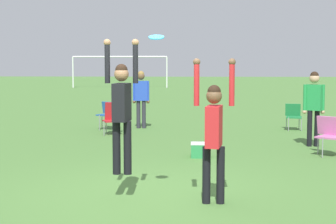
{
  "coord_description": "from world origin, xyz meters",
  "views": [
    {
      "loc": [
        0.76,
        -8.47,
        2.1
      ],
      "look_at": [
        0.36,
        -0.01,
        1.3
      ],
      "focal_mm": 60.0,
      "sensor_mm": 36.0,
      "label": 1
    }
  ],
  "objects_px": {
    "person_jumping": "(122,104)",
    "person_spectator_near": "(314,101)",
    "camping_chair_3": "(294,115)",
    "camping_chair_4": "(112,116)",
    "person_defending": "(214,127)",
    "camping_chair_0": "(109,113)",
    "person_spectator_far": "(141,94)",
    "camping_chair_2": "(330,133)",
    "cooler_box": "(201,150)",
    "frisbee": "(156,37)"
  },
  "relations": [
    {
      "from": "camping_chair_0",
      "to": "camping_chair_2",
      "type": "height_order",
      "value": "camping_chair_2"
    },
    {
      "from": "camping_chair_3",
      "to": "frisbee",
      "type": "bearing_deg",
      "value": 80.33
    },
    {
      "from": "cooler_box",
      "to": "camping_chair_0",
      "type": "bearing_deg",
      "value": 119.78
    },
    {
      "from": "person_jumping",
      "to": "person_defending",
      "type": "bearing_deg",
      "value": -90.0
    },
    {
      "from": "camping_chair_2",
      "to": "person_spectator_near",
      "type": "distance_m",
      "value": 1.41
    },
    {
      "from": "camping_chair_2",
      "to": "camping_chair_4",
      "type": "distance_m",
      "value": 6.17
    },
    {
      "from": "camping_chair_3",
      "to": "camping_chair_4",
      "type": "xyz_separation_m",
      "value": [
        -5.25,
        -1.24,
        0.05
      ]
    },
    {
      "from": "camping_chair_0",
      "to": "camping_chair_4",
      "type": "xyz_separation_m",
      "value": [
        0.28,
        -1.17,
        0.01
      ]
    },
    {
      "from": "camping_chair_3",
      "to": "cooler_box",
      "type": "height_order",
      "value": "camping_chair_3"
    },
    {
      "from": "frisbee",
      "to": "cooler_box",
      "type": "distance_m",
      "value": 4.59
    },
    {
      "from": "person_spectator_far",
      "to": "camping_chair_3",
      "type": "bearing_deg",
      "value": -10.48
    },
    {
      "from": "person_jumping",
      "to": "person_spectator_near",
      "type": "xyz_separation_m",
      "value": [
        3.95,
        5.3,
        -0.34
      ]
    },
    {
      "from": "person_jumping",
      "to": "person_spectator_far",
      "type": "relative_size",
      "value": 1.16
    },
    {
      "from": "person_jumping",
      "to": "camping_chair_4",
      "type": "distance_m",
      "value": 7.41
    },
    {
      "from": "person_defending",
      "to": "camping_chair_4",
      "type": "bearing_deg",
      "value": -151.51
    },
    {
      "from": "person_spectator_far",
      "to": "camping_chair_0",
      "type": "bearing_deg",
      "value": -171.92
    },
    {
      "from": "person_jumping",
      "to": "person_spectator_far",
      "type": "height_order",
      "value": "person_jumping"
    },
    {
      "from": "person_jumping",
      "to": "camping_chair_0",
      "type": "xyz_separation_m",
      "value": [
        -1.5,
        8.42,
        -0.94
      ]
    },
    {
      "from": "camping_chair_0",
      "to": "person_spectator_far",
      "type": "xyz_separation_m",
      "value": [
        0.96,
        0.27,
        0.55
      ]
    },
    {
      "from": "camping_chair_2",
      "to": "cooler_box",
      "type": "height_order",
      "value": "camping_chair_2"
    },
    {
      "from": "person_defending",
      "to": "frisbee",
      "type": "height_order",
      "value": "frisbee"
    },
    {
      "from": "person_jumping",
      "to": "person_spectator_near",
      "type": "relative_size",
      "value": 1.12
    },
    {
      "from": "camping_chair_3",
      "to": "person_spectator_far",
      "type": "distance_m",
      "value": 4.62
    },
    {
      "from": "camping_chair_2",
      "to": "camping_chair_4",
      "type": "xyz_separation_m",
      "value": [
        -5.26,
        3.22,
        0.01
      ]
    },
    {
      "from": "camping_chair_3",
      "to": "camping_chair_4",
      "type": "height_order",
      "value": "camping_chair_4"
    },
    {
      "from": "person_spectator_far",
      "to": "frisbee",
      "type": "bearing_deg",
      "value": -91.04
    },
    {
      "from": "person_jumping",
      "to": "person_spectator_near",
      "type": "bearing_deg",
      "value": -27.25
    },
    {
      "from": "frisbee",
      "to": "person_spectator_far",
      "type": "bearing_deg",
      "value": 96.83
    },
    {
      "from": "camping_chair_4",
      "to": "cooler_box",
      "type": "bearing_deg",
      "value": 101.89
    },
    {
      "from": "frisbee",
      "to": "camping_chair_0",
      "type": "height_order",
      "value": "frisbee"
    },
    {
      "from": "person_defending",
      "to": "frisbee",
      "type": "distance_m",
      "value": 1.53
    },
    {
      "from": "person_defending",
      "to": "person_spectator_near",
      "type": "distance_m",
      "value": 6.11
    },
    {
      "from": "camping_chair_4",
      "to": "person_spectator_far",
      "type": "relative_size",
      "value": 0.52
    },
    {
      "from": "person_jumping",
      "to": "camping_chair_0",
      "type": "height_order",
      "value": "person_jumping"
    },
    {
      "from": "camping_chair_3",
      "to": "person_spectator_far",
      "type": "bearing_deg",
      "value": 9.51
    },
    {
      "from": "frisbee",
      "to": "camping_chair_2",
      "type": "relative_size",
      "value": 0.27
    },
    {
      "from": "person_spectator_near",
      "to": "cooler_box",
      "type": "xyz_separation_m",
      "value": [
        -2.73,
        -1.63,
        -0.94
      ]
    },
    {
      "from": "person_defending",
      "to": "camping_chair_3",
      "type": "xyz_separation_m",
      "value": [
        2.67,
        8.71,
        -0.66
      ]
    },
    {
      "from": "camping_chair_3",
      "to": "person_spectator_near",
      "type": "distance_m",
      "value": 3.25
    },
    {
      "from": "person_defending",
      "to": "camping_chair_3",
      "type": "bearing_deg",
      "value": 172.4
    },
    {
      "from": "person_jumping",
      "to": "camping_chair_2",
      "type": "xyz_separation_m",
      "value": [
        4.04,
        4.03,
        -0.94
      ]
    },
    {
      "from": "person_defending",
      "to": "camping_chair_3",
      "type": "height_order",
      "value": "person_defending"
    },
    {
      "from": "camping_chair_0",
      "to": "camping_chair_2",
      "type": "distance_m",
      "value": 7.07
    },
    {
      "from": "person_defending",
      "to": "person_spectator_far",
      "type": "distance_m",
      "value": 9.12
    },
    {
      "from": "camping_chair_3",
      "to": "camping_chair_2",
      "type": "bearing_deg",
      "value": 102.19
    },
    {
      "from": "person_defending",
      "to": "camping_chair_0",
      "type": "height_order",
      "value": "person_defending"
    },
    {
      "from": "camping_chair_0",
      "to": "person_spectator_far",
      "type": "bearing_deg",
      "value": -131.61
    },
    {
      "from": "frisbee",
      "to": "camping_chair_3",
      "type": "xyz_separation_m",
      "value": [
        3.5,
        8.76,
        -1.95
      ]
    },
    {
      "from": "person_jumping",
      "to": "camping_chair_0",
      "type": "bearing_deg",
      "value": 19.55
    },
    {
      "from": "camping_chair_0",
      "to": "camping_chair_2",
      "type": "bearing_deg",
      "value": 174.03
    }
  ]
}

